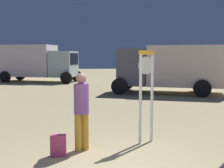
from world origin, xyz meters
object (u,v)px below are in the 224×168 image
at_px(box_truck_near, 173,67).
at_px(box_truck_far, 32,62).
at_px(backpack, 58,146).
at_px(person_near_clock, 81,108).
at_px(standing_clock, 146,87).

distance_m(box_truck_near, box_truck_far, 12.27).
distance_m(backpack, box_truck_near, 11.00).
distance_m(person_near_clock, backpack, 0.96).
bearing_deg(standing_clock, backpack, -160.41).
bearing_deg(box_truck_near, person_near_clock, -119.39).
height_order(standing_clock, box_truck_far, box_truck_far).
distance_m(standing_clock, backpack, 2.47).
bearing_deg(box_truck_near, backpack, -120.83).
bearing_deg(standing_clock, person_near_clock, -165.39).
relative_size(standing_clock, backpack, 4.86).
relative_size(person_near_clock, box_truck_near, 0.26).
height_order(backpack, box_truck_near, box_truck_near).
bearing_deg(person_near_clock, box_truck_near, 60.61).
height_order(person_near_clock, box_truck_near, box_truck_near).
xyz_separation_m(backpack, box_truck_near, (5.60, 9.38, 1.29)).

